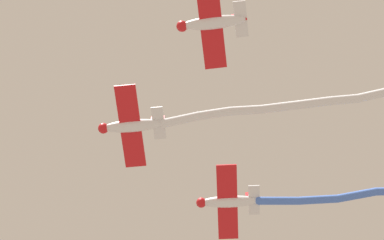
# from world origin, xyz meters

# --- Properties ---
(airplane_lead) EXTENTS (5.97, 7.93, 1.97)m
(airplane_lead) POSITION_xyz_m (1.15, 1.37, 61.90)
(airplane_lead) COLOR white
(smoke_trail_lead) EXTENTS (20.15, 2.94, 2.71)m
(smoke_trail_lead) POSITION_xyz_m (-11.40, 0.03, 62.65)
(smoke_trail_lead) COLOR white
(airplane_left_wing) EXTENTS (5.94, 7.91, 1.97)m
(airplane_left_wing) POSITION_xyz_m (-7.53, 8.92, 61.90)
(airplane_left_wing) COLOR white
(airplane_right_wing) EXTENTS (6.02, 7.97, 1.97)m
(airplane_right_wing) POSITION_xyz_m (-5.45, -8.05, 62.20)
(airplane_right_wing) COLOR white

